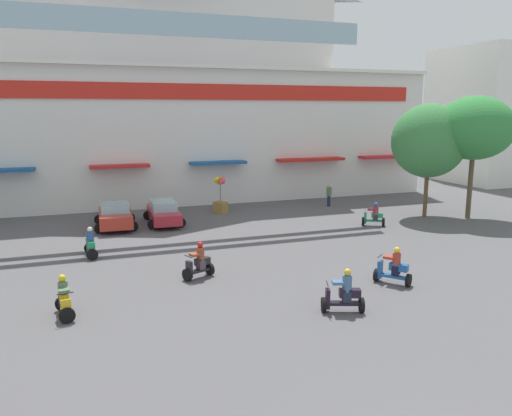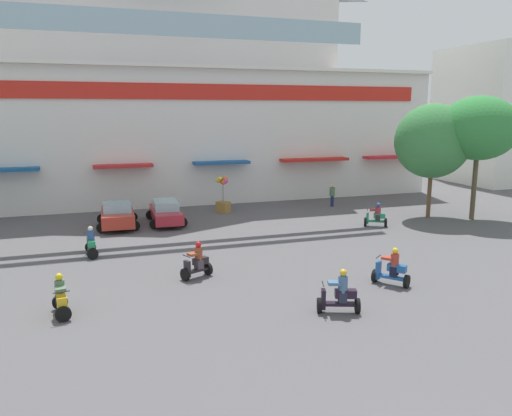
# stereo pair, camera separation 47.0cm
# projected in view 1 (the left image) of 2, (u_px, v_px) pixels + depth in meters

# --- Properties ---
(ground_plane) EXTENTS (128.00, 128.00, 0.00)m
(ground_plane) POSITION_uv_depth(u_px,v_px,m) (248.00, 282.00, 20.28)
(ground_plane) COLOR #555456
(colonial_building) EXTENTS (41.97, 17.46, 19.52)m
(colonial_building) POSITION_uv_depth(u_px,v_px,m) (154.00, 90.00, 40.28)
(colonial_building) COLOR silver
(colonial_building) RESTS_ON ground
(flank_building_right) EXTENTS (11.51, 9.47, 12.67)m
(flank_building_right) POSITION_uv_depth(u_px,v_px,m) (502.00, 116.00, 49.20)
(flank_building_right) COLOR white
(flank_building_right) RESTS_ON ground
(plaza_tree_1) EXTENTS (4.91, 4.38, 7.27)m
(plaza_tree_1) POSITION_uv_depth(u_px,v_px,m) (429.00, 141.00, 31.96)
(plaza_tree_1) COLOR brown
(plaza_tree_1) RESTS_ON ground
(plaza_tree_3) EXTENTS (5.05, 4.54, 7.73)m
(plaza_tree_3) POSITION_uv_depth(u_px,v_px,m) (475.00, 128.00, 31.31)
(plaza_tree_3) COLOR brown
(plaza_tree_3) RESTS_ON ground
(parked_car_0) EXTENTS (2.52, 4.09, 1.47)m
(parked_car_0) POSITION_uv_depth(u_px,v_px,m) (115.00, 215.00, 29.59)
(parked_car_0) COLOR #AF3124
(parked_car_0) RESTS_ON ground
(parked_car_1) EXTENTS (2.33, 4.47, 1.43)m
(parked_car_1) POSITION_uv_depth(u_px,v_px,m) (164.00, 212.00, 30.67)
(parked_car_1) COLOR #AB2430
(parked_car_1) RESTS_ON ground
(scooter_rider_1) EXTENTS (1.41, 1.13, 1.45)m
(scooter_rider_1) POSITION_uv_depth(u_px,v_px,m) (374.00, 216.00, 30.12)
(scooter_rider_1) COLOR black
(scooter_rider_1) RESTS_ON ground
(scooter_rider_2) EXTENTS (1.29, 1.44, 1.54)m
(scooter_rider_2) POSITION_uv_depth(u_px,v_px,m) (393.00, 268.00, 19.97)
(scooter_rider_2) COLOR black
(scooter_rider_2) RESTS_ON ground
(scooter_rider_3) EXTENTS (1.53, 0.99, 1.56)m
(scooter_rider_3) POSITION_uv_depth(u_px,v_px,m) (344.00, 294.00, 17.17)
(scooter_rider_3) COLOR black
(scooter_rider_3) RESTS_ON ground
(scooter_rider_6) EXTENTS (1.40, 0.99, 1.53)m
(scooter_rider_6) POSITION_uv_depth(u_px,v_px,m) (199.00, 263.00, 20.70)
(scooter_rider_6) COLOR black
(scooter_rider_6) RESTS_ON ground
(scooter_rider_8) EXTENTS (0.61, 1.44, 1.48)m
(scooter_rider_8) POSITION_uv_depth(u_px,v_px,m) (91.00, 244.00, 23.71)
(scooter_rider_8) COLOR black
(scooter_rider_8) RESTS_ON ground
(scooter_rider_9) EXTENTS (0.68, 1.38, 1.45)m
(scooter_rider_9) POSITION_uv_depth(u_px,v_px,m) (64.00, 300.00, 16.81)
(scooter_rider_9) COLOR black
(scooter_rider_9) RESTS_ON ground
(pedestrian_0) EXTENTS (0.53, 0.53, 1.63)m
(pedestrian_0) POSITION_uv_depth(u_px,v_px,m) (329.00, 194.00, 36.28)
(pedestrian_0) COLOR navy
(pedestrian_0) RESTS_ON ground
(balloon_vendor_cart) EXTENTS (0.97, 1.08, 2.48)m
(balloon_vendor_cart) POSITION_uv_depth(u_px,v_px,m) (220.00, 197.00, 33.92)
(balloon_vendor_cart) COLOR olive
(balloon_vendor_cart) RESTS_ON ground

